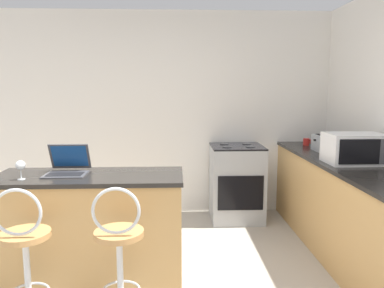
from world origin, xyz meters
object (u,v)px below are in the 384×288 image
Objects in this scene: bar_stool_near at (26,261)px; toaster at (323,143)px; microwave at (355,148)px; mug_red at (307,142)px; mug_blue at (320,140)px; stove_range at (236,183)px; bar_stool_far at (119,259)px; wine_glass_short at (20,166)px; laptop at (68,166)px.

bar_stool_near is 3.18m from toaster.
microwave is 5.56× the size of mug_red.
stove_range is at bearing -175.43° from mug_blue.
bar_stool_near is 3.54× the size of toaster.
bar_stool_far is at bearing -141.44° from toaster.
toaster is at bearing 92.28° from microwave.
mug_red is (2.64, 2.06, 0.51)m from bar_stool_near.
microwave is 1.23m from mug_blue.
mug_red is at bearing 30.16° from wine_glass_short.
microwave is at bearing 24.34° from bar_stool_far.
toaster is (2.54, 1.00, 0.03)m from laptop.
bar_stool_far is 0.96m from laptop.
mug_blue is (0.20, 0.09, 0.01)m from mug_red.
mug_red is at bearing 29.70° from laptop.
mug_blue is at bearing 29.34° from laptop.
toaster is at bearing 22.93° from wine_glass_short.
mug_blue is at bearing 4.57° from stove_range.
toaster is (2.67, 1.63, 0.56)m from bar_stool_near.
wine_glass_short reaches higher than mug_blue.
bar_stool_near reaches higher than stove_range.
wine_glass_short is (-2.81, -1.63, 0.06)m from mug_red.
microwave is at bearing -87.72° from toaster.
bar_stool_far is 3.54× the size of toaster.
stove_range is (1.65, 1.44, -0.53)m from laptop.
toaster is 0.43m from mug_red.
bar_stool_far is at bearing -27.94° from wine_glass_short.
laptop is at bearing -173.12° from microwave.
mug_blue is at bearing 29.81° from wine_glass_short.
laptop is 2.89m from mug_red.
laptop is at bearing 78.06° from bar_stool_near.
mug_blue reaches higher than mug_red.
mug_blue is (2.85, 2.15, 0.52)m from bar_stool_near.
toaster reaches higher than wine_glass_short.
toaster reaches higher than stove_range.
wine_glass_short is at bearing 111.38° from bar_stool_near.
stove_range is 9.37× the size of mug_blue.
bar_stool_far is 1.91× the size of microwave.
wine_glass_short reaches higher than bar_stool_far.
mug_red is (2.01, 2.06, 0.51)m from bar_stool_far.
toaster is 2.80× the size of mug_blue.
microwave reaches higher than laptop.
bar_stool_near is at bearing -148.69° from toaster.
wine_glass_short is at bearing -146.15° from laptop.
microwave is at bearing -96.81° from mug_blue.
laptop is 1.17× the size of toaster.
stove_range is (1.78, 2.07, 0.00)m from bar_stool_near.
mug_blue is at bearing 71.78° from toaster.
mug_blue reaches higher than stove_range.
bar_stool_near is 3.39m from mug_red.
bar_stool_near is at bearing -142.93° from mug_blue.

